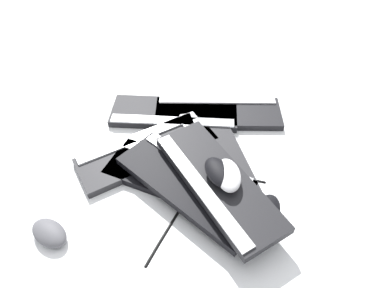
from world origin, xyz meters
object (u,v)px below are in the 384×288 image
Objects in this scene: keyboard_2 at (174,114)px; mouse_2 at (228,175)px; mouse_3 at (49,233)px; keyboard_1 at (218,113)px; keyboard_0 at (218,158)px; mouse_0 at (219,172)px; keyboard_6 at (217,181)px; keyboard_4 at (179,178)px; keyboard_5 at (189,185)px; keyboard_3 at (147,150)px; mouse_1 at (267,211)px.

mouse_2 is at bearing -40.37° from keyboard_2.
mouse_2 is 0.49m from mouse_3.
keyboard_1 is at bearing 27.29° from keyboard_2.
keyboard_0 is 3.92× the size of mouse_0.
keyboard_6 is at bearing 71.38° from mouse_2.
keyboard_4 is 4.05× the size of mouse_3.
keyboard_4 is at bearing 146.57° from keyboard_5.
keyboard_4 is 0.96× the size of keyboard_5.
keyboard_5 reaches higher than keyboard_3.
keyboard_6 is (0.26, -0.06, 0.06)m from keyboard_3.
mouse_0 is 1.00× the size of mouse_1.
keyboard_4 is at bearing 59.24° from mouse_2.
mouse_0 is (0.12, -0.00, 0.10)m from keyboard_4.
mouse_1 reaches higher than keyboard_4.
keyboard_4 is (-0.07, -0.12, 0.00)m from keyboard_0.
keyboard_4 is at bearing 36.75° from mouse_0.
keyboard_5 is 4.22× the size of mouse_3.
mouse_0 reaches higher than keyboard_1.
keyboard_6 is (0.13, -0.33, 0.06)m from keyboard_1.
keyboard_2 is 0.29m from keyboard_4.
keyboard_0 is at bearing 109.65° from keyboard_6.
keyboard_2 is at bearing 150.10° from keyboard_0.
mouse_0 is at bearing 51.35° from keyboard_6.
mouse_2 is (0.07, -0.12, 0.10)m from keyboard_0.
keyboard_4 is at bearing -59.53° from keyboard_2.
keyboard_6 reaches higher than mouse_3.
keyboard_3 is 0.42m from mouse_1.
keyboard_6 is at bearing 91.19° from mouse_1.
keyboard_1 is at bearing 63.00° from keyboard_3.
keyboard_0 is 0.15m from keyboard_6.
mouse_0 is 1.00× the size of mouse_3.
mouse_3 is (-0.29, -0.43, 0.01)m from keyboard_0.
keyboard_2 and keyboard_4 have the same top height.
mouse_0 is 0.02m from mouse_2.
keyboard_4 is 0.16m from mouse_0.
keyboard_4 is 0.99× the size of keyboard_6.
keyboard_6 reaches higher than keyboard_2.
keyboard_6 is (0.27, -0.25, 0.06)m from keyboard_2.
keyboard_2 is at bearing 120.47° from keyboard_4.
keyboard_1 is at bearing -4.39° from mouse_2.
keyboard_3 is at bearing 25.37° from mouse_0.
keyboard_3 is at bearing 48.38° from mouse_2.
keyboard_4 is at bearing -121.17° from keyboard_0.
keyboard_0 is 0.93× the size of keyboard_5.
keyboard_4 is 0.18m from mouse_2.
mouse_1 is at bearing -49.00° from keyboard_1.
keyboard_0 and keyboard_2 have the same top height.
keyboard_5 is 0.23m from mouse_1.
keyboard_1 is at bearing 39.80° from mouse_1.
mouse_2 reaches higher than keyboard_5.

